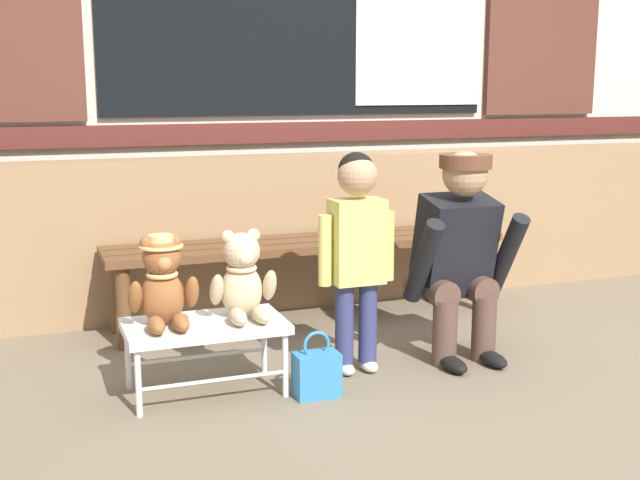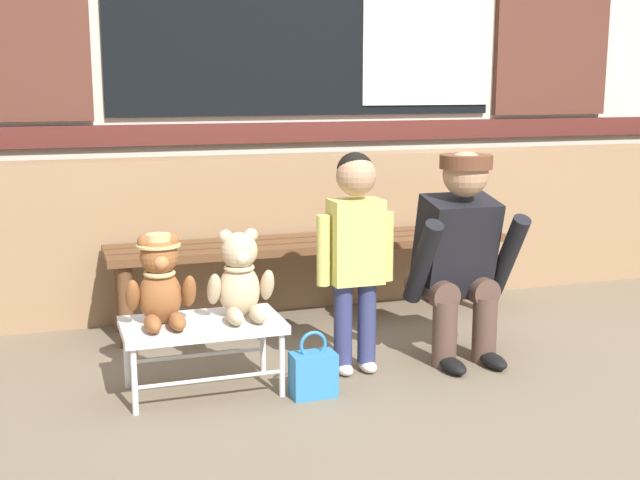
{
  "view_description": "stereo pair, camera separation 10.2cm",
  "coord_description": "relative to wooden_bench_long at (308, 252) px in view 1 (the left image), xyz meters",
  "views": [
    {
      "loc": [
        -1.62,
        -2.87,
        1.24
      ],
      "look_at": [
        -0.39,
        0.49,
        0.55
      ],
      "focal_mm": 45.71,
      "sensor_mm": 36.0,
      "label": 1
    },
    {
      "loc": [
        -1.53,
        -2.9,
        1.24
      ],
      "look_at": [
        -0.39,
        0.49,
        0.55
      ],
      "focal_mm": 45.71,
      "sensor_mm": 36.0,
      "label": 2
    }
  ],
  "objects": [
    {
      "name": "adult_crouching",
      "position": [
        0.45,
        -0.78,
        0.11
      ],
      "size": [
        0.5,
        0.49,
        0.95
      ],
      "color": "brown",
      "rests_on": "ground"
    },
    {
      "name": "child_standing",
      "position": [
        -0.06,
        -0.8,
        0.22
      ],
      "size": [
        0.35,
        0.18,
        0.96
      ],
      "color": "navy",
      "rests_on": "ground"
    },
    {
      "name": "ground_plane",
      "position": [
        0.24,
        -1.06,
        -0.37
      ],
      "size": [
        60.0,
        60.0,
        0.0
      ],
      "primitive_type": "plane",
      "color": "#756651"
    },
    {
      "name": "small_display_bench",
      "position": [
        -0.73,
        -0.82,
        -0.11
      ],
      "size": [
        0.64,
        0.36,
        0.3
      ],
      "color": "silver",
      "rests_on": "ground"
    },
    {
      "name": "wooden_bench_long",
      "position": [
        0.0,
        0.0,
        0.0
      ],
      "size": [
        2.1,
        0.4,
        0.44
      ],
      "color": "brown",
      "rests_on": "ground"
    },
    {
      "name": "teddy_bear_with_hat",
      "position": [
        -0.89,
        -0.82,
        0.1
      ],
      "size": [
        0.28,
        0.27,
        0.36
      ],
      "color": "#93562D",
      "rests_on": "small_display_bench"
    },
    {
      "name": "handbag_on_ground",
      "position": [
        -0.32,
        -1.01,
        -0.28
      ],
      "size": [
        0.18,
        0.11,
        0.27
      ],
      "color": "teal",
      "rests_on": "ground"
    },
    {
      "name": "brick_low_wall",
      "position": [
        0.24,
        0.37,
        0.05
      ],
      "size": [
        7.81,
        0.25,
        0.85
      ],
      "primitive_type": "cube",
      "color": "#997551",
      "rests_on": "ground"
    },
    {
      "name": "teddy_bear_plain",
      "position": [
        -0.57,
        -0.82,
        0.09
      ],
      "size": [
        0.28,
        0.26,
        0.36
      ],
      "color": "#CCB289",
      "rests_on": "small_display_bench"
    }
  ]
}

